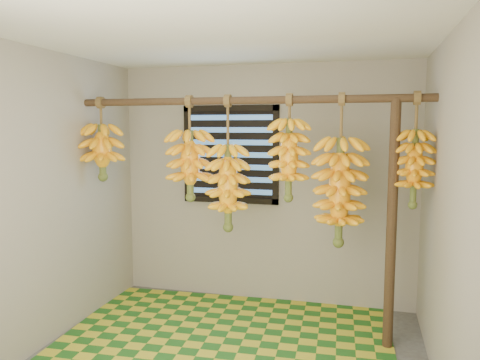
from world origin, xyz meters
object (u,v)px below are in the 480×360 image
(banana_bunch_a, at_px, (102,152))
(banana_bunch_f, at_px, (414,168))
(woven_mat, at_px, (222,345))
(banana_bunch_c, at_px, (228,187))
(support_post, at_px, (392,226))
(banana_bunch_b, at_px, (190,165))
(banana_bunch_d, at_px, (289,160))
(banana_bunch_e, at_px, (340,192))

(banana_bunch_a, bearing_deg, banana_bunch_f, 0.00)
(woven_mat, xyz_separation_m, banana_bunch_c, (-0.04, 0.32, 1.26))
(support_post, xyz_separation_m, banana_bunch_b, (-1.69, 0.00, 0.45))
(banana_bunch_d, xyz_separation_m, banana_bunch_e, (0.42, 0.00, -0.25))
(support_post, xyz_separation_m, banana_bunch_a, (-2.55, -0.00, 0.56))
(support_post, bearing_deg, banana_bunch_b, 180.00)
(support_post, xyz_separation_m, woven_mat, (-1.31, -0.32, -0.99))
(banana_bunch_e, relative_size, banana_bunch_f, 1.37)
(banana_bunch_e, bearing_deg, banana_bunch_f, 0.00)
(banana_bunch_f, bearing_deg, woven_mat, -167.68)
(banana_bunch_a, xyz_separation_m, banana_bunch_d, (1.73, 0.00, -0.04))
(banana_bunch_c, xyz_separation_m, banana_bunch_d, (0.52, -0.00, 0.25))
(banana_bunch_b, bearing_deg, banana_bunch_d, 0.00)
(banana_bunch_f, bearing_deg, banana_bunch_b, 180.00)
(support_post, distance_m, banana_bunch_d, 0.97)
(banana_bunch_a, distance_m, banana_bunch_b, 0.86)
(banana_bunch_d, bearing_deg, banana_bunch_c, 180.00)
(banana_bunch_d, bearing_deg, support_post, 0.00)
(banana_bunch_b, height_order, banana_bunch_d, same)
(banana_bunch_e, bearing_deg, support_post, 0.00)
(woven_mat, bearing_deg, support_post, 13.68)
(woven_mat, distance_m, banana_bunch_d, 1.62)
(banana_bunch_b, bearing_deg, banana_bunch_a, -180.00)
(banana_bunch_a, distance_m, banana_bunch_c, 1.24)
(banana_bunch_c, relative_size, banana_bunch_d, 1.32)
(banana_bunch_c, xyz_separation_m, banana_bunch_e, (0.94, -0.00, -0.01))
(support_post, height_order, banana_bunch_c, banana_bunch_c)
(woven_mat, distance_m, banana_bunch_f, 2.09)
(banana_bunch_b, height_order, banana_bunch_e, same)
(banana_bunch_c, height_order, banana_bunch_e, same)
(woven_mat, bearing_deg, banana_bunch_e, 19.50)
(support_post, relative_size, banana_bunch_f, 2.24)
(banana_bunch_d, bearing_deg, woven_mat, -146.63)
(support_post, bearing_deg, banana_bunch_c, 180.00)
(woven_mat, relative_size, banana_bunch_a, 3.68)
(banana_bunch_a, relative_size, banana_bunch_f, 0.84)
(woven_mat, xyz_separation_m, banana_bunch_f, (1.46, 0.32, 1.46))
(support_post, height_order, banana_bunch_f, banana_bunch_f)
(support_post, bearing_deg, woven_mat, -166.32)
(banana_bunch_b, bearing_deg, woven_mat, -39.63)
(banana_bunch_b, bearing_deg, support_post, 0.00)
(banana_bunch_e, bearing_deg, banana_bunch_c, 180.00)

